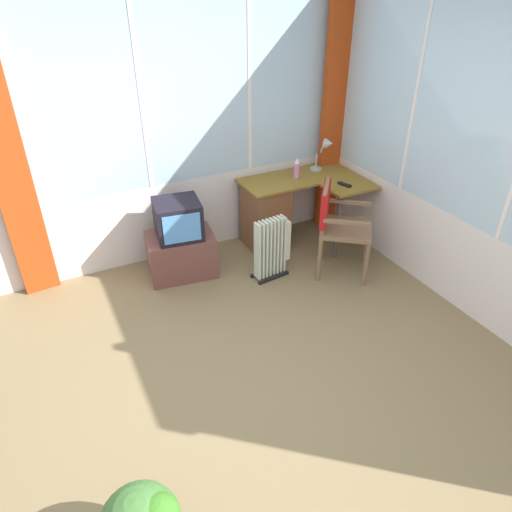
# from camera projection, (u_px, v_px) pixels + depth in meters

# --- Properties ---
(ground) EXTENTS (5.29, 5.50, 0.06)m
(ground) POSITION_uv_depth(u_px,v_px,m) (255.00, 409.00, 3.32)
(ground) COLOR olive
(north_window_panel) EXTENTS (4.29, 0.07, 2.80)m
(north_window_panel) POSITION_uv_depth(u_px,v_px,m) (144.00, 126.00, 4.30)
(north_window_panel) COLOR silver
(north_window_panel) RESTS_ON ground
(curtain_north_left) EXTENTS (0.31, 0.10, 2.70)m
(curtain_north_left) POSITION_uv_depth(u_px,v_px,m) (4.00, 153.00, 3.81)
(curtain_north_left) COLOR #B73F14
(curtain_north_left) RESTS_ON ground
(curtain_corner) EXTENTS (0.30, 0.07, 2.70)m
(curtain_corner) POSITION_uv_depth(u_px,v_px,m) (335.00, 108.00, 5.01)
(curtain_corner) COLOR #B73F14
(curtain_corner) RESTS_ON ground
(desk) EXTENTS (1.25, 0.87, 0.73)m
(desk) POSITION_uv_depth(u_px,v_px,m) (271.00, 212.00, 5.03)
(desk) COLOR olive
(desk) RESTS_ON ground
(desk_lamp) EXTENTS (0.24, 0.21, 0.36)m
(desk_lamp) POSITION_uv_depth(u_px,v_px,m) (326.00, 149.00, 5.04)
(desk_lamp) COLOR #B2B7BC
(desk_lamp) RESTS_ON desk
(tv_remote) EXTENTS (0.09, 0.16, 0.02)m
(tv_remote) POSITION_uv_depth(u_px,v_px,m) (344.00, 185.00, 4.79)
(tv_remote) COLOR black
(tv_remote) RESTS_ON desk
(spray_bottle) EXTENTS (0.06, 0.06, 0.22)m
(spray_bottle) POSITION_uv_depth(u_px,v_px,m) (297.00, 168.00, 4.92)
(spray_bottle) COLOR pink
(spray_bottle) RESTS_ON desk
(wooden_armchair) EXTENTS (0.67, 0.67, 0.91)m
(wooden_armchair) POSITION_uv_depth(u_px,v_px,m) (335.00, 217.00, 4.49)
(wooden_armchair) COLOR brown
(wooden_armchair) RESTS_ON ground
(tv_on_stand) EXTENTS (0.70, 0.53, 0.79)m
(tv_on_stand) POSITION_uv_depth(u_px,v_px,m) (180.00, 243.00, 4.56)
(tv_on_stand) COLOR brown
(tv_on_stand) RESTS_ON ground
(space_heater) EXTENTS (0.40, 0.21, 0.63)m
(space_heater) POSITION_uv_depth(u_px,v_px,m) (273.00, 248.00, 4.54)
(space_heater) COLOR silver
(space_heater) RESTS_ON ground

